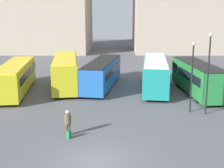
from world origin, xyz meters
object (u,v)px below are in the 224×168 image
(lamp_post_0, at_px, (208,68))
(bus_3, at_px, (155,73))
(bus_0, at_px, (16,77))
(bus_1, at_px, (66,71))
(suitcase, at_px, (69,134))
(bus_4, at_px, (197,77))
(bus_2, at_px, (102,73))
(lamp_post_1, at_px, (192,72))
(traveler, at_px, (68,120))

(lamp_post_0, bearing_deg, bus_3, 109.99)
(bus_0, height_order, lamp_post_0, lamp_post_0)
(bus_1, height_order, suitcase, bus_1)
(bus_4, relative_size, lamp_post_0, 1.61)
(bus_2, relative_size, lamp_post_1, 1.97)
(bus_2, bearing_deg, bus_1, 100.00)
(bus_2, relative_size, bus_3, 0.99)
(bus_3, distance_m, lamp_post_0, 9.27)
(bus_4, height_order, suitcase, bus_4)
(bus_2, distance_m, lamp_post_1, 11.84)
(bus_0, bearing_deg, bus_2, -81.13)
(bus_2, height_order, lamp_post_1, lamp_post_1)
(bus_0, height_order, traveler, bus_0)
(bus_0, distance_m, bus_2, 9.07)
(bus_1, bearing_deg, bus_2, -96.68)
(traveler, relative_size, lamp_post_1, 0.30)
(lamp_post_0, relative_size, lamp_post_1, 1.13)
(suitcase, bearing_deg, lamp_post_0, -48.73)
(bus_2, bearing_deg, lamp_post_0, -128.22)
(bus_0, height_order, suitcase, bus_0)
(bus_1, relative_size, bus_2, 0.99)
(bus_2, relative_size, lamp_post_0, 1.75)
(bus_3, height_order, lamp_post_0, lamp_post_0)
(bus_0, xyz_separation_m, bus_4, (18.40, -0.26, 0.06))
(bus_1, bearing_deg, lamp_post_1, -135.24)
(bus_4, bearing_deg, bus_2, 68.92)
(bus_4, xyz_separation_m, lamp_post_1, (-2.06, -6.15, 1.70))
(bus_0, relative_size, lamp_post_0, 1.77)
(bus_0, bearing_deg, bus_4, -97.89)
(lamp_post_0, bearing_deg, bus_2, 133.18)
(bus_1, relative_size, bus_4, 1.07)
(bus_4, xyz_separation_m, lamp_post_0, (-0.91, -6.59, 2.08))
(bus_0, bearing_deg, lamp_post_0, -118.47)
(bus_0, bearing_deg, lamp_post_1, -118.50)
(bus_0, bearing_deg, bus_3, -90.52)
(traveler, bearing_deg, lamp_post_1, -46.53)
(bus_4, distance_m, lamp_post_1, 6.70)
(lamp_post_0, xyz_separation_m, lamp_post_1, (-1.15, 0.44, -0.38))
(bus_3, height_order, traveler, bus_3)
(suitcase, bearing_deg, bus_3, -13.00)
(suitcase, xyz_separation_m, lamp_post_0, (10.27, 5.11, 3.48))
(bus_2, xyz_separation_m, traveler, (-1.64, -13.95, -0.55))
(lamp_post_1, bearing_deg, traveler, -151.33)
(traveler, height_order, lamp_post_1, lamp_post_1)
(bus_4, relative_size, lamp_post_1, 1.81)
(bus_0, xyz_separation_m, bus_1, (4.72, 2.40, 0.18))
(suitcase, bearing_deg, lamp_post_1, -43.84)
(bus_1, xyz_separation_m, bus_3, (9.67, -0.74, -0.05))
(bus_2, xyz_separation_m, suitcase, (-1.51, -14.45, -1.31))
(bus_4, bearing_deg, bus_0, 84.00)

